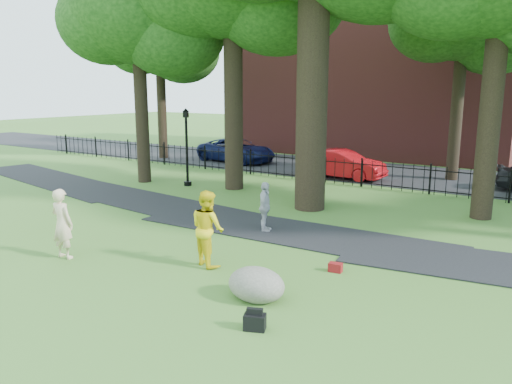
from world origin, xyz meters
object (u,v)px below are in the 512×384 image
Objects in this scene: woman at (62,224)px; man at (208,228)px; boulder at (256,282)px; red_sedan at (342,164)px; lamppost at (187,148)px.

man is (3.46, 1.65, 0.03)m from woman.
man is at bearing 153.56° from boulder.
man is 13.40m from red_sedan.
man is 2.46m from boulder.
red_sedan is (-4.40, 14.27, 0.33)m from boulder.
man is at bearing -169.06° from red_sedan.
red_sedan is at bearing 107.13° from boulder.
woman reaches higher than boulder.
boulder is at bearing -64.50° from lamppost.
lamppost reaches higher than man.
red_sedan reaches higher than boulder.
man is 0.45× the size of red_sedan.
woman is at bearing -89.46° from lamppost.
man is at bearing -68.11° from lamppost.
woman is 3.84m from man.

